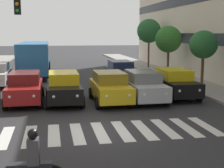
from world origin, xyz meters
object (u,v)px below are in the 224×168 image
motorcycle_with_rider (31,165)px  street_tree_2 (169,39)px  car_0 (174,83)px  street_tree_1 (203,45)px  car_row2_0 (121,72)px  car_2 (110,87)px  car_4 (25,87)px  street_tree_3 (149,31)px  bus_behind_traffic (35,55)px  car_1 (143,86)px  car_3 (64,87)px

motorcycle_with_rider → street_tree_2: bearing=-118.7°
car_0 → street_tree_1: size_ratio=1.13×
car_row2_0 → car_2: bearing=73.1°
car_4 → motorcycle_with_rider: car_4 is taller
car_4 → street_tree_3: 20.01m
bus_behind_traffic → street_tree_3: (-11.95, -3.23, 2.22)m
car_2 → bus_behind_traffic: bearing=-70.6°
car_2 → motorcycle_with_rider: (3.77, 9.78, -0.24)m
car_row2_0 → street_tree_3: 11.24m
car_2 → bus_behind_traffic: size_ratio=0.42×
car_1 → street_tree_2: street_tree_2 is taller
car_1 → car_3: bearing=-4.1°
bus_behind_traffic → car_row2_0: bearing=137.4°
car_3 → street_tree_3: bearing=-121.4°
bus_behind_traffic → car_1: bearing=116.6°
street_tree_1 → street_tree_2: 6.75m
motorcycle_with_rider → street_tree_2: (-10.93, -19.93, 2.67)m
car_4 → street_tree_2: 15.31m
car_0 → street_tree_2: (-3.06, -9.39, 2.43)m
car_4 → car_row2_0: 9.24m
street_tree_3 → street_tree_1: bearing=89.6°
car_row2_0 → bus_behind_traffic: size_ratio=0.42×
car_3 → street_tree_2: size_ratio=1.02×
street_tree_2 → car_2: bearing=54.8°
car_3 → street_tree_3: street_tree_3 is taller
bus_behind_traffic → motorcycle_with_rider: size_ratio=6.17×
car_4 → street_tree_2: street_tree_2 is taller
car_4 → bus_behind_traffic: bearing=-90.0°
car_1 → bus_behind_traffic: 14.78m
car_4 → street_tree_1: street_tree_1 is taller
car_1 → street_tree_1: size_ratio=1.13×
street_tree_1 → car_row2_0: bearing=-35.5°
car_2 → car_4: bearing=-8.9°
car_1 → car_4: same height
car_1 → bus_behind_traffic: bearing=-63.4°
car_4 → street_tree_1: size_ratio=1.13×
motorcycle_with_rider → street_tree_1: size_ratio=0.43×
car_0 → car_2: same height
bus_behind_traffic → street_tree_2: (-11.83, 3.10, 1.45)m
car_1 → motorcycle_with_rider: car_1 is taller
car_row2_0 → street_tree_2: 6.41m
car_row2_0 → street_tree_2: bearing=-148.0°
car_3 → motorcycle_with_rider: size_ratio=2.61×
car_0 → car_3: bearing=3.2°
car_1 → car_3: same height
car_3 → bus_behind_traffic: size_ratio=0.42×
bus_behind_traffic → street_tree_1: bearing=140.3°
street_tree_3 → car_1: bearing=72.0°
car_1 → car_3: 4.50m
car_1 → car_2: 1.94m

